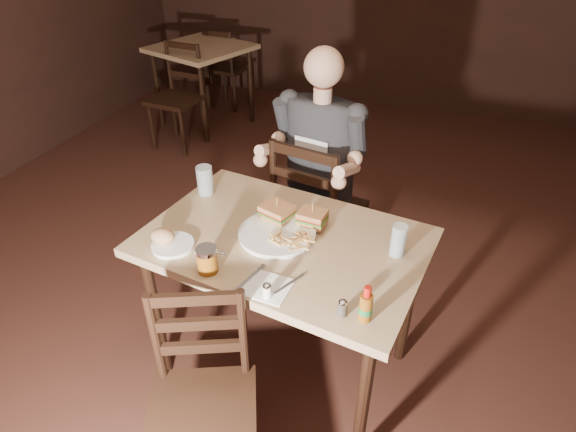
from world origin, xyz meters
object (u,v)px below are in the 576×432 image
(dinner_plate, at_px, (277,235))
(syrup_dispenser, at_px, (207,260))
(side_plate, at_px, (173,246))
(bg_table, at_px, (201,56))
(chair_near, at_px, (202,415))
(bg_chair_near, at_px, (175,99))
(glass_right, at_px, (398,240))
(hot_sauce, at_px, (366,304))
(main_table, at_px, (284,255))
(diner, at_px, (318,138))
(glass_left, at_px, (205,180))
(bg_chair_far, at_px, (228,68))
(chair_far, at_px, (319,210))

(dinner_plate, relative_size, syrup_dispenser, 2.98)
(syrup_dispenser, relative_size, side_plate, 0.63)
(bg_table, height_order, chair_near, chair_near)
(bg_chair_near, bearing_deg, chair_near, -52.40)
(glass_right, relative_size, side_plate, 0.81)
(hot_sauce, bearing_deg, main_table, 140.24)
(chair_near, relative_size, diner, 0.94)
(bg_table, distance_m, hot_sauce, 3.66)
(bg_table, height_order, glass_left, glass_left)
(bg_chair_far, height_order, syrup_dispenser, syrup_dispenser)
(chair_far, xyz_separation_m, hot_sauce, (0.45, -1.04, 0.37))
(glass_right, height_order, side_plate, glass_right)
(bg_chair_near, xyz_separation_m, hot_sauce, (2.17, -2.39, 0.40))
(glass_right, distance_m, syrup_dispenser, 0.73)
(chair_far, relative_size, dinner_plate, 3.00)
(diner, bearing_deg, hot_sauce, -53.58)
(glass_left, xyz_separation_m, side_plate, (0.07, -0.42, -0.06))
(chair_far, bearing_deg, glass_right, 138.90)
(main_table, xyz_separation_m, bg_table, (-1.76, 2.60, -0.00))
(chair_near, height_order, bg_chair_near, bg_chair_near)
(diner, bearing_deg, bg_table, 142.95)
(dinner_plate, bearing_deg, hot_sauce, -37.95)
(glass_right, bearing_deg, diner, 129.77)
(main_table, bearing_deg, side_plate, -153.18)
(main_table, height_order, bg_table, same)
(glass_left, bearing_deg, bg_table, 118.49)
(bg_chair_near, distance_m, side_plate, 2.66)
(main_table, distance_m, bg_chair_near, 2.72)
(syrup_dispenser, bearing_deg, hot_sauce, 3.71)
(glass_right, xyz_separation_m, side_plate, (-0.85, -0.25, -0.06))
(bg_chair_far, height_order, bg_chair_near, bg_chair_near)
(chair_far, relative_size, chair_near, 1.12)
(dinner_plate, relative_size, hot_sauce, 2.20)
(syrup_dispenser, bearing_deg, chair_near, -63.09)
(bg_chair_near, distance_m, syrup_dispenser, 2.84)
(bg_table, xyz_separation_m, dinner_plate, (1.73, -2.60, 0.10))
(dinner_plate, bearing_deg, syrup_dispenser, -119.98)
(syrup_dispenser, xyz_separation_m, side_plate, (-0.20, 0.08, -0.05))
(chair_near, height_order, dinner_plate, chair_near)
(hot_sauce, relative_size, syrup_dispenser, 1.35)
(bg_table, height_order, side_plate, side_plate)
(bg_chair_far, distance_m, dinner_plate, 3.61)
(bg_table, xyz_separation_m, chair_near, (1.68, -3.24, -0.26))
(bg_table, xyz_separation_m, side_plate, (1.36, -2.81, 0.10))
(chair_far, distance_m, glass_left, 0.74)
(glass_right, bearing_deg, glass_left, 169.55)
(main_table, distance_m, chair_near, 0.70)
(bg_chair_far, relative_size, glass_right, 6.12)
(bg_chair_near, xyz_separation_m, glass_left, (1.29, -1.83, 0.39))
(side_plate, bearing_deg, glass_left, 99.33)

